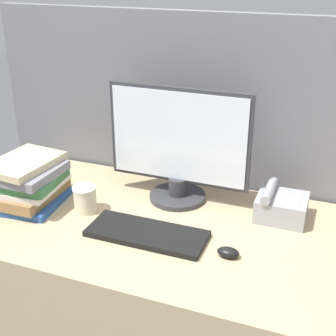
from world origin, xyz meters
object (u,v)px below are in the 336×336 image
Objects in this scene: coffee_cup at (85,199)px; desk_telephone at (281,206)px; monitor at (178,149)px; keyboard at (147,234)px; book_stack at (29,182)px; mouse at (228,252)px.

coffee_cup is 0.73m from desk_telephone.
monitor is 5.48× the size of coffee_cup.
book_stack is (-0.52, 0.05, 0.08)m from keyboard.
keyboard is 0.51m from desk_telephone.
desk_telephone is at bearing 17.37° from coffee_cup.
coffee_cup reaches higher than mouse.
mouse is 0.71× the size of coffee_cup.
monitor reaches higher than keyboard.
monitor is 0.40m from coffee_cup.
book_stack is at bearing -174.21° from coffee_cup.
keyboard is 4.07× the size of coffee_cup.
keyboard is 5.69× the size of mouse.
book_stack reaches higher than mouse.
book_stack reaches higher than coffee_cup.
book_stack is at bearing 174.15° from keyboard.
coffee_cup is 0.24m from book_stack.
book_stack is 0.96m from desk_telephone.
desk_telephone is at bearing 14.58° from book_stack.
coffee_cup reaches higher than keyboard.
desk_telephone is (0.93, 0.24, -0.04)m from book_stack.
keyboard is at bearing -90.78° from monitor.
book_stack is 1.61× the size of desk_telephone.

